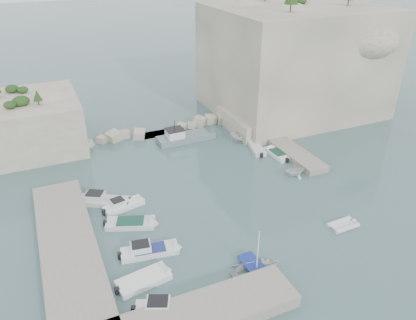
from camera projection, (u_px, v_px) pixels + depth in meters
name	position (u px, v px, depth m)	size (l,w,h in m)	color
ground	(230.00, 208.00, 44.29)	(400.00, 400.00, 0.00)	#47686B
cliff_east	(294.00, 60.00, 67.03)	(26.00, 22.00, 17.00)	beige
cliff_terrace	(253.00, 121.00, 62.85)	(8.00, 10.00, 2.50)	beige
outcrop_west	(19.00, 125.00, 55.70)	(16.00, 14.00, 7.00)	beige
quay_west	(69.00, 251.00, 37.18)	(5.00, 24.00, 1.10)	#9E9689
quay_south	(185.00, 320.00, 30.38)	(18.00, 4.00, 1.10)	#9E9689
ledge_east	(284.00, 146.00, 56.97)	(3.00, 16.00, 0.80)	#9E9689
breakwater	(159.00, 129.00, 61.36)	(28.00, 3.00, 1.40)	beige
motorboat_a	(104.00, 203.00, 45.08)	(6.53, 1.94, 1.40)	silver
motorboat_b	(124.00, 208.00, 44.32)	(4.85, 1.59, 1.40)	white
motorboat_c	(131.00, 225.00, 41.53)	(5.40, 1.97, 0.70)	silver
motorboat_d	(150.00, 253.00, 37.76)	(5.83, 1.73, 1.40)	white
motorboat_e	(144.00, 282.00, 34.54)	(4.99, 2.04, 0.70)	white
motorboat_f	(169.00, 312.00, 31.71)	(5.77, 1.72, 1.40)	white
rowboat	(256.00, 273.00, 35.55)	(3.36, 4.71, 0.97)	white
inflatable_dinghy	(343.00, 226.00, 41.37)	(3.27, 1.58, 0.44)	silver
tender_east_a	(294.00, 175.00, 50.64)	(2.56, 2.97, 1.56)	white
tender_east_b	(277.00, 156.00, 55.17)	(4.65, 1.59, 0.70)	white
tender_east_c	(257.00, 150.00, 56.71)	(4.82, 1.56, 0.70)	silver
tender_east_d	(245.00, 141.00, 59.21)	(1.62, 4.31, 1.67)	silver
work_boat	(186.00, 140.00, 59.55)	(9.30, 2.75, 2.20)	slate
rowboat_mast	(258.00, 250.00, 34.33)	(0.10, 0.10, 4.20)	white
vegetation	(266.00, 0.00, 61.88)	(53.48, 13.88, 13.40)	#1E4219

